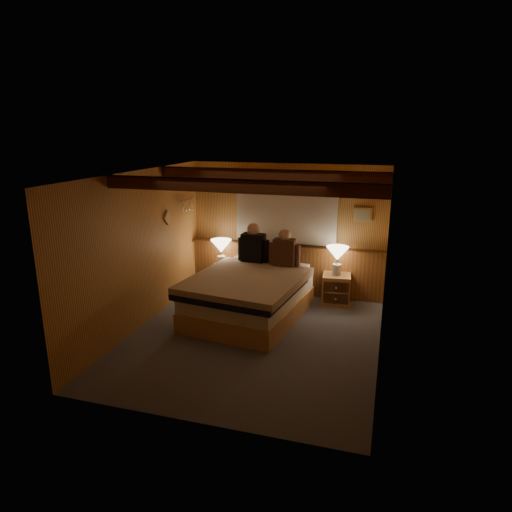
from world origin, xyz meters
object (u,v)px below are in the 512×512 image
at_px(lamp_left, 221,248).
at_px(duffel_bag, 209,302).
at_px(lamp_right, 337,255).
at_px(bed, 249,296).
at_px(nightstand_right, 336,289).
at_px(person_left, 253,246).
at_px(nightstand_left, 224,279).
at_px(person_right, 284,251).

height_order(lamp_left, duffel_bag, lamp_left).
distance_m(lamp_right, duffel_bag, 2.35).
relative_size(bed, duffel_bag, 4.75).
height_order(nightstand_right, lamp_left, lamp_left).
xyz_separation_m(person_left, duffel_bag, (-0.59, -0.69, -0.86)).
bearing_deg(lamp_right, duffel_bag, -155.04).
distance_m(nightstand_left, lamp_right, 2.19).
xyz_separation_m(lamp_left, duffel_bag, (0.11, -0.94, -0.71)).
xyz_separation_m(nightstand_left, nightstand_right, (2.11, -0.01, 0.01)).
bearing_deg(bed, person_right, 67.42).
height_order(bed, person_right, person_right).
bearing_deg(bed, nightstand_right, 46.72).
height_order(lamp_right, duffel_bag, lamp_right).
distance_m(nightstand_right, lamp_left, 2.23).
height_order(nightstand_left, person_right, person_right).
height_order(person_left, duffel_bag, person_left).
bearing_deg(lamp_left, bed, -50.57).
bearing_deg(person_left, nightstand_right, 14.10).
xyz_separation_m(nightstand_right, person_left, (-1.45, -0.24, 0.74)).
distance_m(nightstand_left, nightstand_right, 2.11).
bearing_deg(duffel_bag, lamp_left, 91.66).
height_order(bed, person_left, person_left).
xyz_separation_m(nightstand_right, lamp_left, (-2.15, 0.00, 0.59)).
relative_size(person_left, person_right, 1.08).
xyz_separation_m(nightstand_left, duffel_bag, (0.07, -0.95, -0.11)).
distance_m(bed, duffel_bag, 0.80).
distance_m(person_left, person_right, 0.59).
bearing_deg(person_right, lamp_left, 164.95).
bearing_deg(person_left, duffel_bag, -125.63).
distance_m(bed, nightstand_right, 1.66).
height_order(nightstand_left, duffel_bag, nightstand_left).
bearing_deg(nightstand_right, nightstand_left, 174.12).
bearing_deg(duffel_bag, lamp_right, 19.72).
distance_m(nightstand_right, person_left, 1.65).
xyz_separation_m(bed, lamp_right, (1.28, 1.06, 0.50)).
xyz_separation_m(nightstand_right, lamp_right, (-0.01, 0.01, 0.62)).
relative_size(person_right, duffel_bag, 1.36).
relative_size(lamp_left, person_right, 0.76).
bearing_deg(nightstand_left, nightstand_right, -5.73).
xyz_separation_m(nightstand_right, duffel_bag, (-2.04, -0.94, -0.12)).
relative_size(lamp_right, person_right, 0.76).
bearing_deg(bed, lamp_left, 136.88).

